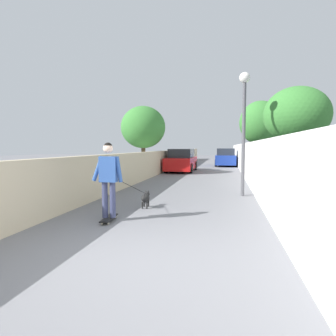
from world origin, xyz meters
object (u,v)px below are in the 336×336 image
object	(u,v)px
lamp_post	(244,112)
tree_left_far	(143,127)
dog	(146,198)
car_near	(181,161)
skateboard	(109,218)
car_far	(226,158)
tree_right_mid	(296,115)
tree_right_near	(260,123)
person_skateboarder	(108,174)

from	to	relation	value
lamp_post	tree_left_far	bearing A→B (deg)	39.21
dog	car_near	distance (m)	11.75
tree_left_far	skateboard	distance (m)	11.48
car_near	car_far	world-z (taller)	same
car_far	tree_right_mid	bearing A→B (deg)	-170.01
dog	tree_right_near	bearing A→B (deg)	-17.04
person_skateboarder	skateboard	bearing A→B (deg)	26.57
skateboard	dog	world-z (taller)	dog
tree_left_far	car_near	size ratio (longest dim) A/B	0.96
tree_right_mid	lamp_post	size ratio (longest dim) A/B	0.93
dog	car_near	bearing A→B (deg)	3.97
tree_left_far	dog	world-z (taller)	tree_left_far
tree_right_near	lamp_post	world-z (taller)	tree_right_near
tree_right_near	tree_right_mid	distance (m)	11.52
tree_left_far	car_far	world-z (taller)	tree_left_far
tree_right_near	dog	bearing A→B (deg)	162.96
lamp_post	skateboard	xyz separation A→B (m)	(-4.06, 3.15, -2.80)
tree_right_mid	person_skateboarder	distance (m)	7.61
skateboard	dog	xyz separation A→B (m)	(1.56, -0.41, 0.21)
tree_left_far	skateboard	xyz separation A→B (m)	(-10.87, -2.40, -2.79)
tree_left_far	car_far	distance (m)	10.47
tree_right_near	car_near	size ratio (longest dim) A/B	1.20
tree_right_mid	car_far	world-z (taller)	tree_right_mid
tree_right_mid	skateboard	bearing A→B (deg)	136.46
tree_right_mid	lamp_post	xyz separation A→B (m)	(-1.31, 1.95, 0.02)
person_skateboarder	car_near	distance (m)	13.29
tree_right_near	tree_right_mid	bearing A→B (deg)	-179.99
tree_right_near	person_skateboarder	world-z (taller)	tree_right_near
skateboard	tree_right_mid	bearing A→B (deg)	-43.54
person_skateboarder	dog	bearing A→B (deg)	-14.64
skateboard	car_near	distance (m)	13.30
tree_right_near	tree_left_far	distance (m)	9.63
tree_right_near	person_skateboarder	distance (m)	17.79
person_skateboarder	car_near	world-z (taller)	person_skateboarder
lamp_post	dog	xyz separation A→B (m)	(-2.50, 2.74, -2.59)
tree_right_near	car_far	xyz separation A→B (m)	(2.97, 2.55, -2.78)
tree_right_near	tree_left_far	world-z (taller)	tree_right_near
tree_right_mid	tree_left_far	xyz separation A→B (m)	(5.50, 7.50, 0.02)
person_skateboarder	car_far	size ratio (longest dim) A/B	0.39
skateboard	car_near	world-z (taller)	car_near
skateboard	car_near	bearing A→B (deg)	1.74
tree_right_mid	dog	bearing A→B (deg)	129.03
lamp_post	car_far	size ratio (longest dim) A/B	0.95
tree_right_mid	dog	world-z (taller)	tree_right_mid
lamp_post	car_near	world-z (taller)	lamp_post
skateboard	person_skateboarder	xyz separation A→B (m)	(-0.00, -0.00, 1.01)
lamp_post	skateboard	world-z (taller)	lamp_post
tree_right_near	car_far	bearing A→B (deg)	40.62
person_skateboarder	dog	size ratio (longest dim) A/B	0.90
person_skateboarder	tree_right_mid	bearing A→B (deg)	-43.54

